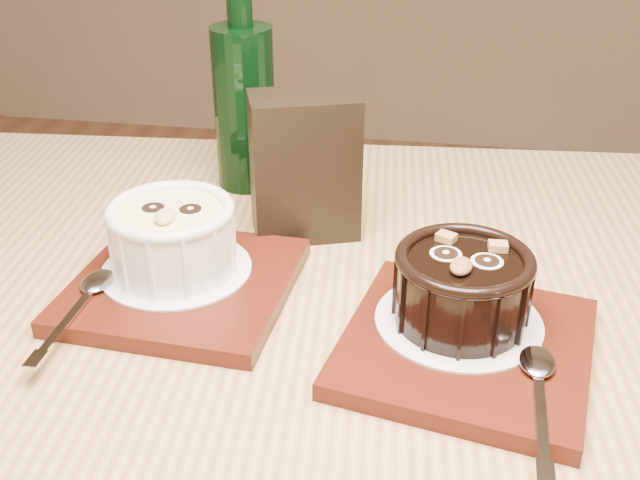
# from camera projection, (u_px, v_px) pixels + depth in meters

# --- Properties ---
(table) EXTENTS (1.26, 0.90, 0.75)m
(table) POSITION_uv_depth(u_px,v_px,m) (317.00, 416.00, 0.64)
(table) COLOR #9E7544
(table) RESTS_ON ground
(tray_left) EXTENTS (0.19, 0.19, 0.01)m
(tray_left) POSITION_uv_depth(u_px,v_px,m) (184.00, 285.00, 0.64)
(tray_left) COLOR #4D170C
(tray_left) RESTS_ON table
(doily_left) EXTENTS (0.13, 0.13, 0.00)m
(doily_left) POSITION_uv_depth(u_px,v_px,m) (177.00, 269.00, 0.65)
(doily_left) COLOR white
(doily_left) RESTS_ON tray_left
(ramekin_white) EXTENTS (0.11, 0.11, 0.06)m
(ramekin_white) POSITION_uv_depth(u_px,v_px,m) (173.00, 234.00, 0.63)
(ramekin_white) COLOR white
(ramekin_white) RESTS_ON doily_left
(spoon_left) EXTENTS (0.03, 0.13, 0.01)m
(spoon_left) POSITION_uv_depth(u_px,v_px,m) (79.00, 304.00, 0.60)
(spoon_left) COLOR silver
(spoon_left) RESTS_ON tray_left
(tray_right) EXTENTS (0.21, 0.21, 0.01)m
(tray_right) POSITION_uv_depth(u_px,v_px,m) (466.00, 347.00, 0.57)
(tray_right) COLOR #4D170C
(tray_right) RESTS_ON table
(doily_right) EXTENTS (0.13, 0.13, 0.00)m
(doily_right) POSITION_uv_depth(u_px,v_px,m) (458.00, 320.00, 0.58)
(doily_right) COLOR white
(doily_right) RESTS_ON tray_right
(ramekin_dark) EXTENTS (0.10, 0.10, 0.06)m
(ramekin_dark) POSITION_uv_depth(u_px,v_px,m) (462.00, 284.00, 0.57)
(ramekin_dark) COLOR black
(ramekin_dark) RESTS_ON doily_right
(spoon_right) EXTENTS (0.03, 0.13, 0.01)m
(spoon_right) POSITION_uv_depth(u_px,v_px,m) (540.00, 393.00, 0.50)
(spoon_right) COLOR silver
(spoon_right) RESTS_ON tray_right
(condiment_stand) EXTENTS (0.11, 0.09, 0.14)m
(condiment_stand) POSITION_uv_depth(u_px,v_px,m) (305.00, 167.00, 0.71)
(condiment_stand) COLOR black
(condiment_stand) RESTS_ON table
(green_bottle) EXTENTS (0.07, 0.07, 0.25)m
(green_bottle) POSITION_uv_depth(u_px,v_px,m) (244.00, 102.00, 0.80)
(green_bottle) COLOR black
(green_bottle) RESTS_ON table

